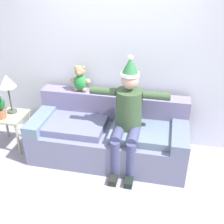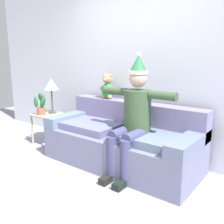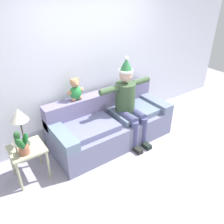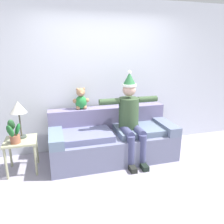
# 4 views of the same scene
# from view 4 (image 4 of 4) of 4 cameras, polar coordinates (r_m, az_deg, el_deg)

# --- Properties ---
(ground_plane) EXTENTS (10.00, 10.00, 0.00)m
(ground_plane) POSITION_cam_4_polar(r_m,az_deg,el_deg) (3.18, 5.29, -19.64)
(ground_plane) COLOR #9A94A7
(back_wall) EXTENTS (7.00, 0.10, 2.70)m
(back_wall) POSITION_cam_4_polar(r_m,az_deg,el_deg) (4.08, -2.03, 9.14)
(back_wall) COLOR silver
(back_wall) RESTS_ON ground_plane
(couch) EXTENTS (2.13, 0.91, 0.84)m
(couch) POSITION_cam_4_polar(r_m,az_deg,el_deg) (3.85, 0.02, -7.07)
(couch) COLOR slate
(couch) RESTS_ON ground_plane
(person_seated) EXTENTS (1.02, 0.77, 1.53)m
(person_seated) POSITION_cam_4_polar(r_m,az_deg,el_deg) (3.63, 4.90, -1.15)
(person_seated) COLOR #385032
(person_seated) RESTS_ON ground_plane
(teddy_bear) EXTENTS (0.29, 0.17, 0.38)m
(teddy_bear) POSITION_cam_4_polar(r_m,az_deg,el_deg) (3.81, -8.16, 3.26)
(teddy_bear) COLOR #28843E
(teddy_bear) RESTS_ON couch
(side_table) EXTENTS (0.47, 0.44, 0.53)m
(side_table) POSITION_cam_4_polar(r_m,az_deg,el_deg) (3.64, -22.81, -8.10)
(side_table) COLOR #A5A781
(side_table) RESTS_ON ground_plane
(table_lamp) EXTENTS (0.24, 0.24, 0.58)m
(table_lamp) POSITION_cam_4_polar(r_m,az_deg,el_deg) (3.55, -23.42, 0.72)
(table_lamp) COLOR #434E46
(table_lamp) RESTS_ON side_table
(potted_plant) EXTENTS (0.24, 0.26, 0.38)m
(potted_plant) POSITION_cam_4_polar(r_m,az_deg,el_deg) (3.47, -24.39, -5.02)
(potted_plant) COLOR #9A5840
(potted_plant) RESTS_ON side_table
(candle_tall) EXTENTS (0.04, 0.04, 0.22)m
(candle_tall) POSITION_cam_4_polar(r_m,az_deg,el_deg) (3.56, -25.36, -4.91)
(candle_tall) COLOR beige
(candle_tall) RESTS_ON side_table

